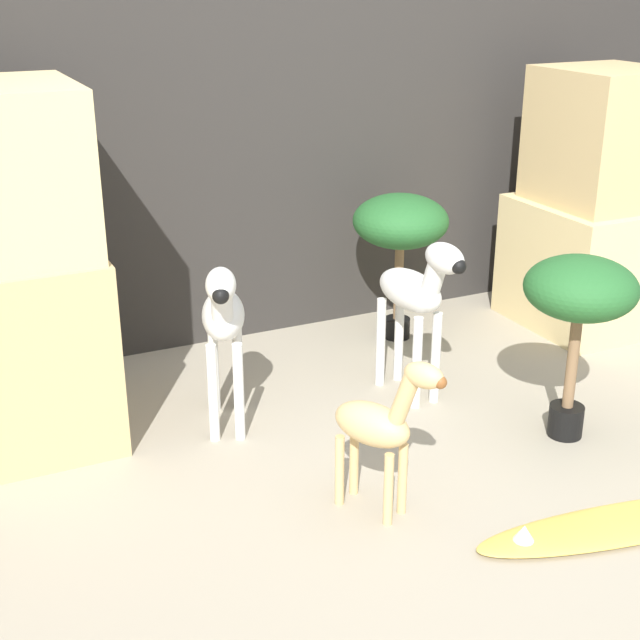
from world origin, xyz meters
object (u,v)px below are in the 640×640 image
(giraffe_figurine, at_px, (380,423))
(potted_palm_back, at_px, (401,225))
(potted_palm_front, at_px, (580,296))
(zebra_left, at_px, (223,320))
(zebra_right, at_px, (417,294))
(surfboard, at_px, (623,524))

(giraffe_figurine, height_order, potted_palm_back, potted_palm_back)
(potted_palm_front, distance_m, potted_palm_back, 1.08)
(potted_palm_back, bearing_deg, giraffe_figurine, -122.52)
(zebra_left, distance_m, potted_palm_back, 1.13)
(potted_palm_front, bearing_deg, zebra_left, 152.50)
(zebra_right, distance_m, zebra_left, 0.76)
(potted_palm_front, relative_size, surfboard, 0.66)
(zebra_right, xyz_separation_m, surfboard, (0.12, -1.05, -0.42))
(zebra_left, height_order, potted_palm_front, potted_palm_front)
(zebra_right, bearing_deg, giraffe_figurine, -128.77)
(zebra_left, relative_size, giraffe_figurine, 1.22)
(potted_palm_front, bearing_deg, potted_palm_back, 94.74)
(zebra_right, height_order, potted_palm_front, potted_palm_front)
(zebra_right, height_order, surfboard, zebra_right)
(zebra_left, bearing_deg, potted_palm_back, 26.16)
(zebra_right, bearing_deg, surfboard, -83.71)
(potted_palm_front, height_order, potted_palm_back, potted_palm_front)
(giraffe_figurine, distance_m, potted_palm_back, 1.45)
(zebra_right, bearing_deg, zebra_left, 175.09)
(zebra_right, relative_size, giraffe_figurine, 1.22)
(potted_palm_front, xyz_separation_m, potted_palm_back, (-0.09, 1.07, -0.00))
(zebra_right, relative_size, surfboard, 0.66)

